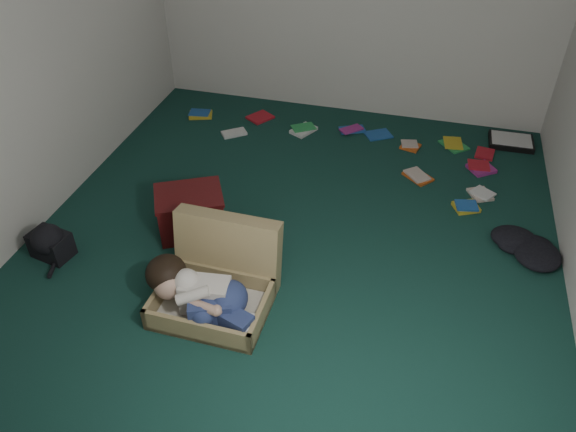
% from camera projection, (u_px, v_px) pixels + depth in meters
% --- Properties ---
extents(floor, '(4.50, 4.50, 0.00)m').
position_uv_depth(floor, '(293.00, 240.00, 4.38)').
color(floor, '#143931').
rests_on(floor, ground).
extents(wall_front, '(4.50, 0.00, 4.50)m').
position_uv_depth(wall_front, '(125.00, 369.00, 1.87)').
color(wall_front, silver).
rests_on(wall_front, ground).
extents(wall_left, '(0.00, 4.50, 4.50)m').
position_uv_depth(wall_left, '(22.00, 53.00, 3.98)').
color(wall_left, silver).
rests_on(wall_left, ground).
extents(suitcase, '(0.76, 0.74, 0.55)m').
position_uv_depth(suitcase, '(219.00, 280.00, 3.80)').
color(suitcase, tan).
rests_on(suitcase, floor).
extents(person, '(0.81, 0.40, 0.34)m').
position_uv_depth(person, '(200.00, 293.00, 3.64)').
color(person, silver).
rests_on(person, suitcase).
extents(maroon_bin, '(0.64, 0.59, 0.35)m').
position_uv_depth(maroon_bin, '(191.00, 212.00, 4.37)').
color(maroon_bin, '#4F1011').
rests_on(maroon_bin, floor).
extents(backpack, '(0.41, 0.35, 0.22)m').
position_uv_depth(backpack, '(51.00, 244.00, 4.17)').
color(backpack, black).
rests_on(backpack, floor).
extents(clothing_pile, '(0.54, 0.50, 0.14)m').
position_uv_depth(clothing_pile, '(521.00, 244.00, 4.23)').
color(clothing_pile, black).
rests_on(clothing_pile, floor).
extents(paper_tray, '(0.42, 0.32, 0.06)m').
position_uv_depth(paper_tray, '(511.00, 141.00, 5.49)').
color(paper_tray, black).
rests_on(paper_tray, floor).
extents(book_scatter, '(3.14, 1.30, 0.02)m').
position_uv_depth(book_scatter, '(373.00, 148.00, 5.42)').
color(book_scatter, gold).
rests_on(book_scatter, floor).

